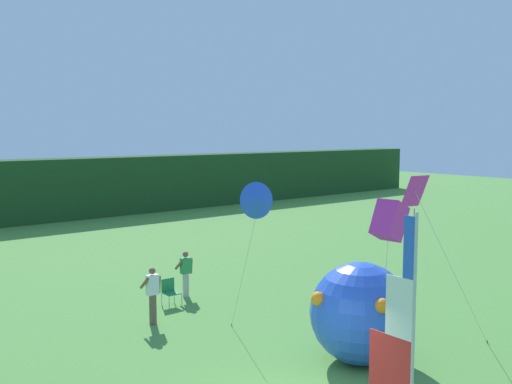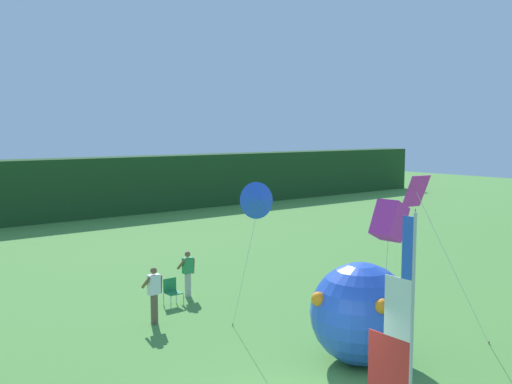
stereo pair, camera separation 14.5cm
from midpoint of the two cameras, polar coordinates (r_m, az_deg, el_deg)
banner_flag at (r=11.25m, az=14.35°, el=-13.27°), size 0.06×1.03×4.34m
person_near_banner at (r=20.33m, az=-6.59°, el=-7.95°), size 0.55×0.48×1.60m
person_mid_field at (r=17.68m, az=-9.86°, el=-9.92°), size 0.55×0.48×1.73m
inflatable_balloon at (r=14.77m, az=10.68°, el=-11.76°), size 2.56×2.54×2.54m
folding_chair at (r=19.50m, az=-8.15°, el=-9.61°), size 0.51×0.51×0.89m
kite_magenta_diamond_1 at (r=15.58m, az=16.09°, el=-0.51°), size 2.19×1.44×4.63m
kite_blue_delta_3 at (r=13.32m, az=0.65°, el=-0.87°), size 1.93×3.36×4.62m
kite_magenta_box_4 at (r=13.02m, az=13.41°, el=-2.81°), size 1.96×1.67×4.29m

